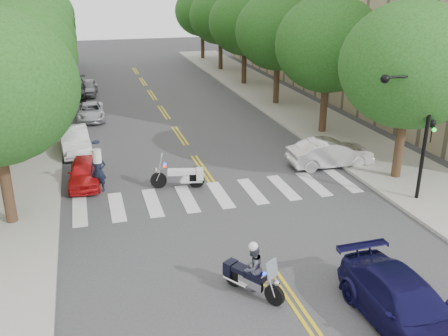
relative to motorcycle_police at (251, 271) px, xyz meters
name	(u,v)px	position (x,y,z in m)	size (l,w,h in m)	color
ground	(272,270)	(1.11, 1.06, -0.82)	(140.00, 140.00, 0.00)	#38383A
sidewalk_left	(27,121)	(-8.39, 23.06, -0.74)	(5.00, 60.00, 0.15)	#9E9991
sidewalk_right	(284,103)	(10.61, 23.06, -0.74)	(5.00, 60.00, 0.15)	#9E9991
tree_l_1	(13,56)	(-7.69, 15.06, 4.74)	(6.40, 6.40, 8.45)	#382316
tree_l_2	(26,39)	(-7.69, 23.06, 4.74)	(6.40, 6.40, 8.45)	#382316
tree_l_3	(34,28)	(-7.69, 31.06, 4.74)	(6.40, 6.40, 8.45)	#382316
tree_l_4	(40,20)	(-7.69, 39.06, 4.74)	(6.40, 6.40, 8.45)	#382316
tree_l_5	(44,14)	(-7.69, 47.06, 4.74)	(6.40, 6.40, 8.45)	#382316
tree_r_0	(410,65)	(9.91, 7.06, 4.74)	(6.40, 6.40, 8.45)	#382316
tree_r_1	(328,44)	(9.91, 15.06, 4.74)	(6.40, 6.40, 8.45)	#382316
tree_r_2	(278,31)	(9.91, 23.06, 4.74)	(6.40, 6.40, 8.45)	#382316
tree_r_3	(245,22)	(9.91, 31.06, 4.74)	(6.40, 6.40, 8.45)	#382316
tree_r_4	(220,16)	(9.91, 39.06, 4.74)	(6.40, 6.40, 8.45)	#382316
tree_r_5	(202,11)	(9.91, 47.06, 4.74)	(6.40, 6.40, 8.45)	#382316
traffic_signal_pole	(418,121)	(8.83, 4.55, 2.90)	(2.82, 0.42, 6.00)	black
motorcycle_police	(251,271)	(0.00, 0.00, 0.00)	(1.46, 2.01, 1.84)	black
motorcycle_parked	(182,176)	(-0.37, 8.90, -0.25)	(2.51, 0.97, 1.64)	black
officer_standing	(98,171)	(-4.14, 9.56, 0.15)	(0.71, 0.46, 1.94)	black
convertible	(330,153)	(7.61, 9.56, -0.09)	(1.54, 4.43, 1.46)	silver
sedan_blue	(405,305)	(3.61, -2.71, -0.09)	(2.04, 5.01, 1.46)	#100E3C
parked_car_a	(85,172)	(-4.76, 10.56, -0.20)	(1.46, 3.62, 1.23)	red
parked_car_b	(75,140)	(-5.19, 15.56, -0.11)	(1.50, 4.29, 1.41)	white
parked_car_c	(91,112)	(-4.09, 22.51, -0.26)	(1.86, 4.04, 1.12)	#ACADB4
parked_car_d	(74,89)	(-5.19, 29.56, -0.08)	(2.08, 5.11, 1.48)	black
parked_car_e	(87,87)	(-4.09, 30.56, -0.17)	(1.54, 3.82, 1.30)	gray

